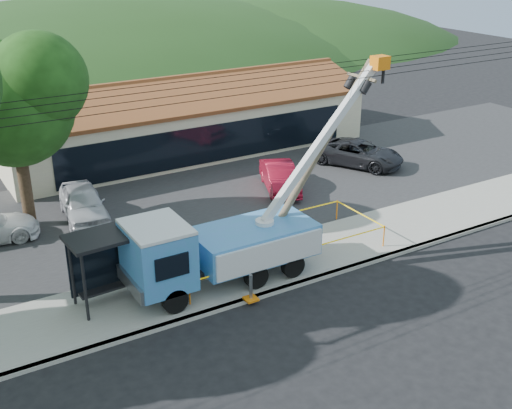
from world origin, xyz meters
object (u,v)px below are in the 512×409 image
object	(u,v)px
utility_truck	(218,245)
car_dark	(357,166)
car_red	(280,191)
bus_shelter	(107,251)
car_silver	(85,220)
leaning_pole	(317,154)

from	to	relation	value
utility_truck	car_dark	distance (m)	15.67
car_red	bus_shelter	bearing A→B (deg)	-130.16
bus_shelter	car_dark	world-z (taller)	bus_shelter
utility_truck	bus_shelter	distance (m)	4.12
utility_truck	car_silver	world-z (taller)	utility_truck
bus_shelter	car_silver	world-z (taller)	bus_shelter
bus_shelter	car_red	xyz separation A→B (m)	(11.34, 6.15, -2.16)
utility_truck	leaning_pole	distance (m)	5.45
utility_truck	car_silver	distance (m)	9.22
utility_truck	leaning_pole	size ratio (longest dim) A/B	1.39
car_red	car_dark	xyz separation A→B (m)	(6.03, 0.97, 0.00)
leaning_pole	bus_shelter	xyz separation A→B (m)	(-8.72, 0.57, -2.28)
utility_truck	car_dark	size ratio (longest dim) A/B	2.13
bus_shelter	utility_truck	bearing A→B (deg)	-16.08
car_dark	bus_shelter	bearing A→B (deg)	173.08
bus_shelter	car_silver	distance (m)	8.19
utility_truck	car_dark	bearing A→B (deg)	30.94
leaning_pole	car_dark	xyz separation A→B (m)	(8.64, 7.69, -4.44)
car_dark	car_silver	bearing A→B (deg)	148.42
car_red	leaning_pole	bearing A→B (deg)	-89.89
car_silver	car_red	xyz separation A→B (m)	(9.96, -1.63, 0.00)
utility_truck	car_silver	xyz separation A→B (m)	(-2.63, 8.67, -1.74)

